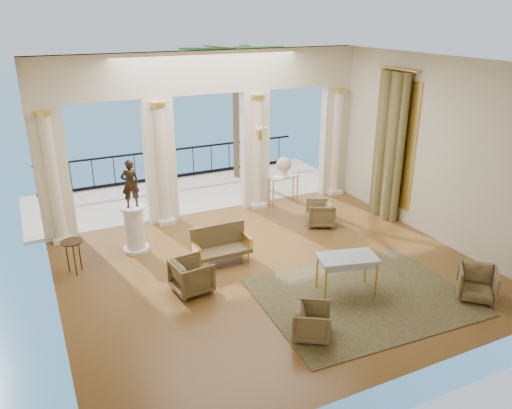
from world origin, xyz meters
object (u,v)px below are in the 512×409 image
armchair_a (312,320)px  game_table (347,260)px  pedestal (135,230)px  side_table (72,246)px  armchair_c (320,212)px  armchair_d (192,274)px  settee (220,245)px  armchair_b (477,282)px  statue (130,184)px  console_table (284,181)px

armchair_a → game_table: size_ratio=0.51×
game_table → pedestal: 5.14m
armchair_a → side_table: 5.54m
armchair_c → armchair_d: bearing=-41.6°
side_table → armchair_c: bearing=-0.9°
settee → side_table: (-3.11, 0.90, 0.23)m
armchair_a → armchair_b: size_ratio=0.91×
pedestal → side_table: bearing=-160.3°
armchair_c → pedestal: (-4.86, 0.62, 0.18)m
armchair_a → pedestal: bearing=55.8°
armchair_a → side_table: side_table is taller
side_table → armchair_b: bearing=-32.6°
statue → armchair_c: bearing=172.4°
game_table → armchair_a: bearing=-130.9°
armchair_c → settee: bearing=-50.0°
settee → armchair_c: bearing=14.3°
armchair_c → game_table: (-1.39, -3.17, 0.36)m
armchair_b → side_table: (-7.18, 4.60, 0.30)m
armchair_c → settee: settee is taller
settee → armchair_d: bearing=-136.9°
game_table → console_table: console_table is taller
armchair_c → side_table: 6.34m
armchair_a → console_table: 6.60m
armchair_c → pedestal: 4.90m
side_table → game_table: bearing=-33.4°
side_table → armchair_a: bearing=-50.6°
armchair_a → settee: 3.39m
armchair_c → game_table: bearing=2.3°
armchair_c → pedestal: size_ratio=0.64×
statue → console_table: (4.73, 1.22, -0.99)m
console_table → side_table: bearing=-171.4°
armchair_b → pedestal: 7.68m
armchair_a → statue: 5.39m
armchair_a → settee: (-0.40, 3.36, 0.10)m
armchair_c → statue: size_ratio=0.64×
game_table → statue: (-3.48, 3.79, 0.99)m
armchair_c → side_table: size_ratio=0.95×
armchair_d → side_table: side_table is taller
armchair_b → armchair_d: bearing=-164.7°
armchair_c → pedestal: pedestal is taller
settee → console_table: size_ratio=1.39×
game_table → side_table: size_ratio=1.69×
pedestal → console_table: size_ratio=1.20×
armchair_b → settee: size_ratio=0.56×
console_table → side_table: size_ratio=1.23×
armchair_d → statue: bearing=8.2°
armchair_c → statue: 5.08m
armchair_b → side_table: size_ratio=0.95×
console_table → statue: bearing=-172.6°
console_table → game_table: bearing=-111.2°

